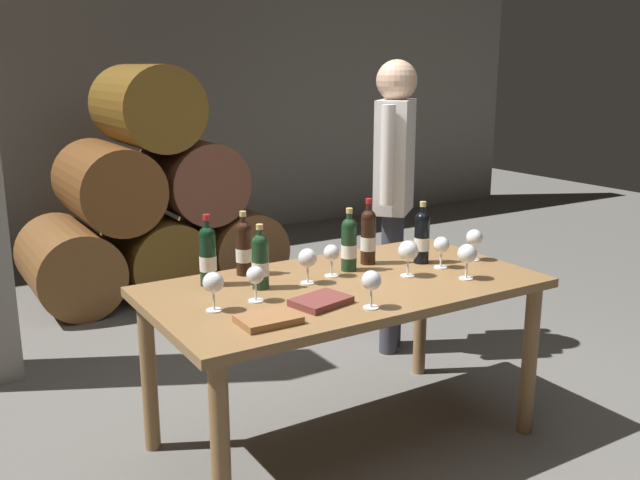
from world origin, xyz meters
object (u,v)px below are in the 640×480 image
(wine_bottle_0, at_px, (244,247))
(wine_bottle_2, at_px, (422,237))
(wine_glass_1, at_px, (474,238))
(wine_bottle_3, at_px, (260,261))
(wine_glass_6, at_px, (255,276))
(wine_bottle_1, at_px, (208,255))
(tasting_notebook, at_px, (268,319))
(wine_glass_3, at_px, (371,282))
(wine_glass_7, at_px, (441,246))
(wine_glass_8, at_px, (213,284))
(wine_glass_4, at_px, (308,259))
(wine_glass_2, at_px, (332,254))
(wine_glass_0, at_px, (467,254))
(leather_ledger, at_px, (321,301))
(wine_bottle_4, at_px, (349,244))
(wine_glass_5, at_px, (408,251))
(sommelier_presenting, at_px, (394,179))
(dining_table, at_px, (344,303))
(wine_bottle_5, at_px, (368,236))

(wine_bottle_0, height_order, wine_bottle_2, wine_bottle_2)
(wine_glass_1, bearing_deg, wine_bottle_3, 172.35)
(wine_glass_6, bearing_deg, wine_bottle_1, 104.33)
(tasting_notebook, bearing_deg, wine_glass_3, -8.42)
(wine_glass_7, bearing_deg, wine_glass_8, 179.81)
(wine_glass_1, bearing_deg, wine_glass_4, 173.49)
(wine_bottle_1, distance_m, wine_glass_4, 0.43)
(wine_glass_1, height_order, wine_glass_7, wine_glass_1)
(wine_bottle_3, height_order, wine_glass_2, wine_bottle_3)
(wine_bottle_3, bearing_deg, wine_glass_7, -10.72)
(wine_bottle_3, xyz_separation_m, wine_glass_7, (0.86, -0.16, -0.02))
(wine_bottle_1, xyz_separation_m, tasting_notebook, (0.01, -0.54, -0.12))
(wine_glass_0, height_order, wine_glass_3, wine_glass_0)
(leather_ledger, bearing_deg, wine_bottle_4, 29.94)
(wine_bottle_2, distance_m, wine_glass_7, 0.12)
(wine_glass_5, height_order, sommelier_presenting, sommelier_presenting)
(wine_glass_7, bearing_deg, dining_table, 175.39)
(dining_table, distance_m, sommelier_presenting, 1.19)
(dining_table, xyz_separation_m, wine_bottle_4, (0.12, 0.15, 0.22))
(wine_glass_0, xyz_separation_m, wine_glass_7, (0.02, 0.19, -0.01))
(wine_glass_3, xyz_separation_m, tasting_notebook, (-0.42, 0.07, -0.09))
(wine_bottle_4, xyz_separation_m, wine_glass_1, (0.61, -0.17, -0.02))
(wine_glass_1, bearing_deg, wine_bottle_1, 166.39)
(wine_bottle_5, bearing_deg, wine_glass_6, -162.89)
(wine_glass_7, relative_size, sommelier_presenting, 0.09)
(wine_bottle_5, bearing_deg, dining_table, -143.65)
(dining_table, relative_size, wine_glass_4, 10.85)
(wine_bottle_5, distance_m, wine_glass_3, 0.64)
(leather_ledger, bearing_deg, wine_bottle_3, 95.84)
(wine_bottle_5, relative_size, wine_glass_1, 2.05)
(wine_bottle_4, xyz_separation_m, wine_glass_5, (0.17, -0.22, -0.01))
(wine_bottle_2, height_order, wine_glass_8, wine_bottle_2)
(wine_glass_8, bearing_deg, wine_glass_0, -10.04)
(wine_bottle_0, xyz_separation_m, wine_glass_7, (0.83, -0.38, -0.02))
(wine_bottle_3, bearing_deg, wine_glass_5, -16.34)
(wine_glass_4, bearing_deg, wine_glass_1, -6.51)
(wine_bottle_3, relative_size, wine_glass_1, 1.82)
(dining_table, distance_m, wine_glass_5, 0.37)
(wine_bottle_0, xyz_separation_m, tasting_notebook, (-0.19, -0.61, -0.11))
(wine_bottle_4, relative_size, leather_ledger, 1.34)
(wine_bottle_2, bearing_deg, wine_glass_0, -89.82)
(dining_table, height_order, wine_bottle_2, wine_bottle_2)
(dining_table, distance_m, wine_glass_0, 0.58)
(wine_glass_7, relative_size, wine_glass_8, 0.96)
(wine_bottle_2, height_order, sommelier_presenting, sommelier_presenting)
(wine_bottle_2, xyz_separation_m, wine_bottle_4, (-0.37, 0.07, -0.00))
(wine_glass_5, bearing_deg, wine_glass_3, -146.10)
(wine_glass_4, relative_size, sommelier_presenting, 0.09)
(wine_glass_4, bearing_deg, wine_glass_6, -162.10)
(wine_bottle_0, relative_size, wine_bottle_2, 0.98)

